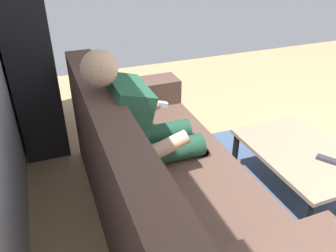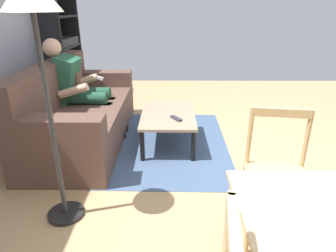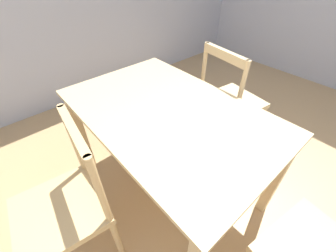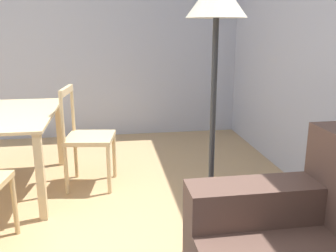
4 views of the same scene
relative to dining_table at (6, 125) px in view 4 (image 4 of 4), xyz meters
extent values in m
cube|color=#ABB0BE|center=(-1.74, 0.02, 0.73)|extent=(0.12, 5.41, 2.69)
cube|color=brown|center=(1.63, 1.74, -0.06)|extent=(0.24, 0.91, 0.21)
cube|color=#D1B27F|center=(0.00, 0.00, 0.10)|extent=(1.31, 0.84, 0.02)
cube|color=#D1B27F|center=(-0.60, 0.37, -0.27)|extent=(0.06, 0.06, 0.70)
cube|color=#D1B27F|center=(0.60, 0.37, -0.27)|extent=(0.06, 0.06, 0.70)
cube|color=#D1B27F|center=(0.00, 0.72, -0.15)|extent=(0.48, 0.48, 0.04)
cylinder|color=#D1B27F|center=(0.22, 0.88, -0.38)|extent=(0.04, 0.04, 0.47)
cylinder|color=#D1B27F|center=(-0.16, 0.94, -0.38)|extent=(0.04, 0.04, 0.47)
cylinder|color=#D1B27F|center=(0.16, 0.51, -0.38)|extent=(0.04, 0.04, 0.47)
cylinder|color=#D1B27F|center=(-0.22, 0.56, -0.38)|extent=(0.04, 0.04, 0.47)
cylinder|color=#D1B27F|center=(0.16, 0.51, 0.08)|extent=(0.03, 0.03, 0.47)
cylinder|color=#D1B27F|center=(-0.22, 0.56, 0.08)|extent=(0.03, 0.03, 0.47)
cube|color=#D1B27F|center=(-0.03, 0.53, 0.29)|extent=(0.38, 0.09, 0.06)
cylinder|color=tan|center=(0.79, 0.21, -0.38)|extent=(0.04, 0.04, 0.47)
cylinder|color=black|center=(1.17, 1.55, -0.60)|extent=(0.28, 0.28, 0.03)
cylinder|color=#333333|center=(1.17, 1.55, 0.14)|extent=(0.04, 0.04, 1.51)
camera|label=1|loc=(0.97, 2.37, 1.12)|focal=35.60mm
camera|label=2|loc=(-0.69, 0.72, 0.92)|focal=31.02mm
camera|label=3|loc=(0.76, -0.67, 0.84)|focal=22.68mm
camera|label=4|loc=(3.34, 0.92, 0.84)|focal=39.61mm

